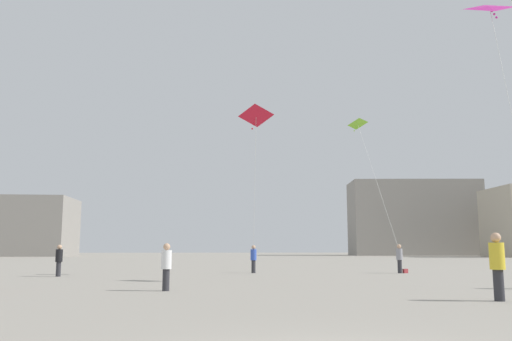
{
  "coord_description": "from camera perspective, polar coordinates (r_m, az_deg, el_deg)",
  "views": [
    {
      "loc": [
        -1.56,
        -6.55,
        1.45
      ],
      "look_at": [
        0.0,
        17.58,
        4.99
      ],
      "focal_mm": 37.03,
      "sensor_mm": 36.0,
      "label": 1
    }
  ],
  "objects": [
    {
      "name": "handbag_beside_flyer",
      "position": [
        32.03,
        15.83,
        -10.4
      ],
      "size": [
        0.35,
        0.28,
        0.24
      ],
      "primitive_type": "cube",
      "rotation": [
        0.0,
        0.0,
        0.5
      ],
      "color": "maroon",
      "rests_on": "ground_plane"
    },
    {
      "name": "person_in_white",
      "position": [
        18.51,
        -9.66,
        -9.99
      ],
      "size": [
        0.35,
        0.35,
        1.6
      ],
      "rotation": [
        0.0,
        0.0,
        4.24
      ],
      "color": "#2D2D33",
      "rests_on": "ground_plane"
    },
    {
      "name": "person_in_blue",
      "position": [
        31.01,
        -0.27,
        -9.4
      ],
      "size": [
        0.35,
        0.35,
        1.59
      ],
      "rotation": [
        0.0,
        0.0,
        1.54
      ],
      "color": "#2D2D33",
      "rests_on": "ground_plane"
    },
    {
      "name": "person_in_yellow",
      "position": [
        16.24,
        24.62,
        -9.09
      ],
      "size": [
        0.41,
        0.41,
        1.87
      ],
      "rotation": [
        0.0,
        0.0,
        6.03
      ],
      "color": "#2D2D33",
      "rests_on": "ground_plane"
    },
    {
      "name": "building_centre_hall",
      "position": [
        105.51,
        16.65,
        -4.97
      ],
      "size": [
        24.38,
        11.48,
        13.99
      ],
      "color": "gray",
      "rests_on": "ground_plane"
    },
    {
      "name": "kite_magenta_delta",
      "position": [
        26.45,
        23.99,
        15.57
      ],
      "size": [
        1.8,
        3.61,
        11.03
      ],
      "color": "#D12899"
    },
    {
      "name": "kite_lime_delta",
      "position": [
        42.78,
        10.97,
        4.73
      ],
      "size": [
        1.3,
        11.07,
        10.37
      ],
      "color": "#8CD12D"
    },
    {
      "name": "person_in_black",
      "position": [
        29.0,
        -20.51,
        -8.94
      ],
      "size": [
        0.35,
        0.35,
        1.61
      ],
      "rotation": [
        0.0,
        0.0,
        2.69
      ],
      "color": "#2D2D33",
      "rests_on": "ground_plane"
    },
    {
      "name": "person_in_grey",
      "position": [
        31.8,
        15.23,
        -9.03
      ],
      "size": [
        0.36,
        0.36,
        1.64
      ],
      "rotation": [
        0.0,
        0.0,
        2.75
      ],
      "color": "#2D2D33",
      "rests_on": "ground_plane"
    },
    {
      "name": "building_left_hall",
      "position": [
        101.15,
        -24.32,
        -5.56
      ],
      "size": [
        18.59,
        13.24,
        10.08
      ],
      "color": "gray",
      "rests_on": "ground_plane"
    },
    {
      "name": "kite_crimson_delta",
      "position": [
        29.03,
        0.01,
        5.72
      ],
      "size": [
        1.52,
        3.32,
        7.73
      ],
      "color": "red"
    }
  ]
}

